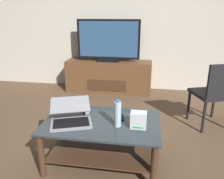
% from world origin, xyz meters
% --- Properties ---
extents(ground_plane, '(7.68, 7.68, 0.00)m').
position_xyz_m(ground_plane, '(0.00, 0.00, 0.00)').
color(ground_plane, brown).
extents(back_wall, '(6.40, 0.12, 2.80)m').
position_xyz_m(back_wall, '(0.00, 2.37, 1.40)').
color(back_wall, beige).
rests_on(back_wall, ground).
extents(coffee_table, '(1.09, 0.69, 0.46)m').
position_xyz_m(coffee_table, '(-0.02, -0.10, 0.31)').
color(coffee_table, '#2D383D').
rests_on(coffee_table, ground).
extents(media_cabinet, '(1.57, 0.45, 0.58)m').
position_xyz_m(media_cabinet, '(-0.34, 2.05, 0.29)').
color(media_cabinet, brown).
rests_on(media_cabinet, ground).
extents(television, '(1.12, 0.20, 0.74)m').
position_xyz_m(television, '(-0.34, 2.03, 0.93)').
color(television, black).
rests_on(television, media_cabinet).
extents(dining_chair, '(0.56, 0.56, 0.87)m').
position_xyz_m(dining_chair, '(1.23, 0.84, 0.49)').
color(dining_chair, black).
rests_on(dining_chair, ground).
extents(laptop, '(0.48, 0.50, 0.17)m').
position_xyz_m(laptop, '(-0.31, -0.15, 0.52)').
color(laptop, gray).
rests_on(laptop, coffee_table).
extents(router_box, '(0.14, 0.11, 0.15)m').
position_xyz_m(router_box, '(0.32, -0.16, 0.53)').
color(router_box, silver).
rests_on(router_box, coffee_table).
extents(water_bottle_near, '(0.06, 0.06, 0.25)m').
position_xyz_m(water_bottle_near, '(0.14, -0.17, 0.58)').
color(water_bottle_near, silver).
rests_on(water_bottle_near, coffee_table).
extents(cell_phone, '(0.09, 0.15, 0.01)m').
position_xyz_m(cell_phone, '(0.14, 0.00, 0.46)').
color(cell_phone, black).
rests_on(cell_phone, coffee_table).
extents(tv_remote, '(0.13, 0.15, 0.02)m').
position_xyz_m(tv_remote, '(-0.25, 0.09, 0.47)').
color(tv_remote, '#99999E').
rests_on(tv_remote, coffee_table).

